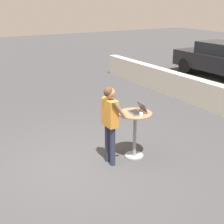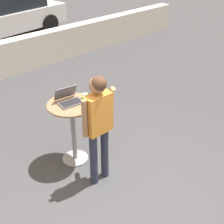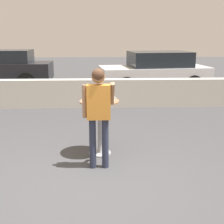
# 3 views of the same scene
# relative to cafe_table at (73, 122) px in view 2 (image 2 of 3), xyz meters

# --- Properties ---
(ground_plane) EXTENTS (50.00, 50.00, 0.00)m
(ground_plane) POSITION_rel_cafe_table_xyz_m (-0.16, -1.18, -0.69)
(ground_plane) COLOR #3D3D3F
(cafe_table) EXTENTS (0.70, 0.70, 1.00)m
(cafe_table) POSITION_rel_cafe_table_xyz_m (0.00, 0.00, 0.00)
(cafe_table) COLOR gray
(cafe_table) RESTS_ON ground_plane
(laptop) EXTENTS (0.38, 0.35, 0.21)m
(laptop) POSITION_rel_cafe_table_xyz_m (0.01, 0.06, 0.36)
(laptop) COLOR #515156
(laptop) RESTS_ON cafe_table
(coffee_mug) EXTENTS (0.10, 0.07, 0.08)m
(coffee_mug) POSITION_rel_cafe_table_xyz_m (0.24, -0.02, 0.35)
(coffee_mug) COLOR white
(coffee_mug) RESTS_ON cafe_table
(standing_person) EXTENTS (0.51, 0.36, 1.64)m
(standing_person) POSITION_rel_cafe_table_xyz_m (-0.01, -0.60, 0.34)
(standing_person) COLOR #282D42
(standing_person) RESTS_ON ground_plane
(parked_car_further_down) EXTENTS (4.34, 2.32, 1.47)m
(parked_car_further_down) POSITION_rel_cafe_table_xyz_m (2.21, 6.70, 0.06)
(parked_car_further_down) COLOR silver
(parked_car_further_down) RESTS_ON ground_plane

